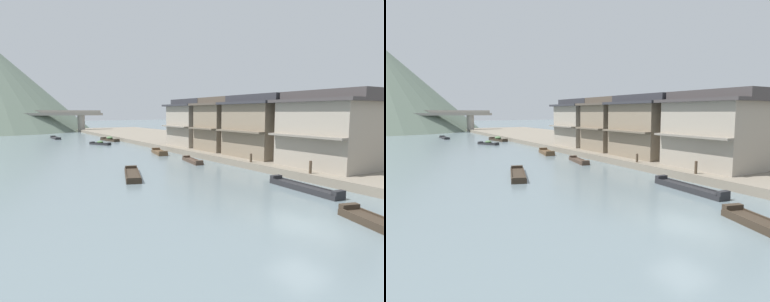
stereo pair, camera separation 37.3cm
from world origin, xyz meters
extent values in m
plane|color=slate|center=(0.00, 0.00, 0.00)|extent=(400.00, 400.00, 0.00)
cube|color=slate|center=(16.43, 30.00, 0.31)|extent=(18.00, 110.00, 0.62)
cube|color=#33281E|center=(2.46, -2.26, 0.15)|extent=(2.29, 4.41, 0.29)
cube|color=#33281E|center=(3.05, -0.36, 0.42)|extent=(1.02, 0.63, 0.26)
cube|color=#33281E|center=(1.99, -2.12, 0.33)|extent=(1.20, 3.64, 0.08)
cube|color=#423328|center=(5.36, 18.28, 0.12)|extent=(1.65, 4.23, 0.24)
cube|color=#423328|center=(5.75, 20.17, 0.35)|extent=(0.81, 0.50, 0.21)
cube|color=#423328|center=(4.98, 16.40, 0.35)|extent=(0.81, 0.50, 0.21)
cube|color=#423328|center=(5.00, 18.36, 0.28)|extent=(0.81, 3.59, 0.08)
cube|color=#423328|center=(5.73, 18.21, 0.28)|extent=(0.81, 3.59, 0.08)
cube|color=#232326|center=(-1.47, 57.70, 0.11)|extent=(1.10, 5.77, 0.22)
cube|color=#232326|center=(-1.42, 54.97, 0.32)|extent=(0.92, 0.37, 0.20)
cube|color=#232326|center=(-1.51, 60.43, 0.32)|extent=(0.92, 0.37, 0.20)
cube|color=#232326|center=(-1.00, 57.71, 0.26)|extent=(0.16, 5.26, 0.08)
cube|color=#232326|center=(-1.93, 57.69, 0.26)|extent=(0.16, 5.26, 0.08)
cube|color=#232326|center=(2.51, 41.27, 0.11)|extent=(2.60, 3.82, 0.22)
cube|color=#232326|center=(1.66, 42.84, 0.31)|extent=(0.87, 0.69, 0.19)
cube|color=#232326|center=(3.35, 39.70, 0.31)|extent=(0.87, 0.69, 0.19)
cube|color=#232326|center=(2.15, 41.08, 0.26)|extent=(1.66, 3.00, 0.08)
cube|color=#232326|center=(2.86, 41.45, 0.26)|extent=(1.66, 3.00, 0.08)
ellipsoid|color=#4C6B42|center=(2.51, 41.27, 0.43)|extent=(1.22, 1.35, 0.44)
cube|color=#33281E|center=(-2.55, 14.33, 0.12)|extent=(2.80, 5.63, 0.24)
cube|color=#33281E|center=(-3.39, 11.83, 0.34)|extent=(1.05, 0.65, 0.21)
cube|color=#33281E|center=(-1.72, 16.83, 0.34)|extent=(1.05, 0.65, 0.21)
cube|color=#33281E|center=(-2.07, 14.17, 0.28)|extent=(1.68, 4.84, 0.08)
cube|color=#33281E|center=(-3.03, 14.49, 0.28)|extent=(1.68, 4.84, 0.08)
cube|color=#33281E|center=(5.93, 47.42, 0.14)|extent=(1.94, 5.47, 0.27)
cube|color=#33281E|center=(5.52, 49.91, 0.39)|extent=(1.03, 0.51, 0.24)
cube|color=#33281E|center=(6.34, 44.92, 0.39)|extent=(1.03, 0.51, 0.24)
cube|color=#33281E|center=(5.43, 47.33, 0.31)|extent=(0.86, 4.81, 0.08)
cube|color=#33281E|center=(6.43, 47.50, 0.31)|extent=(0.86, 4.81, 0.08)
ellipsoid|color=#4C6B42|center=(5.93, 47.42, 0.54)|extent=(1.19, 1.52, 0.54)
cube|color=#232326|center=(5.24, 4.24, 0.15)|extent=(1.32, 5.61, 0.29)
cube|color=#232326|center=(5.43, 6.86, 0.42)|extent=(0.85, 0.42, 0.26)
cube|color=#232326|center=(5.05, 1.61, 0.42)|extent=(0.85, 0.42, 0.26)
cube|color=#232326|center=(4.82, 4.27, 0.33)|extent=(0.45, 5.05, 0.08)
cube|color=#232326|center=(5.65, 4.21, 0.33)|extent=(0.45, 5.05, 0.08)
cube|color=brown|center=(5.46, 26.15, 0.15)|extent=(1.99, 4.33, 0.29)
cube|color=brown|center=(5.87, 28.05, 0.42)|extent=(1.06, 0.57, 0.26)
cube|color=brown|center=(5.04, 24.25, 0.42)|extent=(1.06, 0.57, 0.26)
cube|color=brown|center=(4.95, 26.26, 0.33)|extent=(0.87, 3.62, 0.08)
cube|color=brown|center=(5.96, 26.04, 0.33)|extent=(0.87, 3.62, 0.08)
cube|color=gray|center=(11.27, 7.06, 3.22)|extent=(4.96, 6.85, 5.20)
cube|color=gray|center=(8.44, 7.06, 3.22)|extent=(0.70, 6.85, 0.16)
cube|color=#3D3838|center=(11.27, 7.06, 5.94)|extent=(5.86, 7.75, 0.24)
cube|color=#3D3838|center=(11.27, 7.06, 6.41)|extent=(2.97, 7.75, 0.70)
cube|color=#7F705B|center=(10.81, 14.86, 3.22)|extent=(4.03, 6.43, 5.20)
cube|color=brown|center=(8.44, 14.86, 3.22)|extent=(0.70, 6.43, 0.16)
cube|color=#2D2D33|center=(10.81, 14.86, 5.94)|extent=(4.93, 7.33, 0.24)
cube|color=#2D2D33|center=(10.81, 14.86, 6.41)|extent=(2.42, 7.33, 0.70)
cube|color=#7F705B|center=(10.99, 21.33, 3.22)|extent=(4.40, 4.76, 5.20)
cube|color=brown|center=(8.44, 21.33, 3.22)|extent=(0.70, 4.76, 0.16)
cube|color=#4C4238|center=(10.99, 21.33, 5.94)|extent=(5.30, 5.66, 0.24)
cube|color=#4C4238|center=(10.99, 21.33, 6.41)|extent=(2.64, 5.66, 0.70)
cube|color=gray|center=(11.17, 27.82, 3.22)|extent=(4.75, 6.07, 5.20)
cube|color=gray|center=(8.44, 27.82, 3.22)|extent=(0.70, 6.07, 0.16)
cube|color=#2D2D33|center=(11.17, 27.82, 5.94)|extent=(5.65, 6.97, 0.24)
cube|color=#2D2D33|center=(11.17, 27.82, 6.41)|extent=(2.85, 6.97, 0.70)
cylinder|color=#473828|center=(7.78, 5.82, 1.08)|extent=(0.20, 0.20, 0.92)
cylinder|color=#473828|center=(7.78, 12.23, 1.00)|extent=(0.20, 0.20, 0.76)
cube|color=gray|center=(0.00, 78.00, 4.56)|extent=(26.75, 2.40, 0.60)
cylinder|color=gray|center=(-8.02, 78.00, 2.13)|extent=(1.80, 1.80, 4.26)
cylinder|color=gray|center=(8.02, 78.00, 2.13)|extent=(1.80, 1.80, 4.26)
cube|color=gray|center=(0.00, 79.00, 5.21)|extent=(26.75, 0.30, 0.70)
camera|label=1|loc=(-11.72, -9.77, 5.01)|focal=30.77mm
camera|label=2|loc=(-11.40, -9.96, 5.01)|focal=30.77mm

